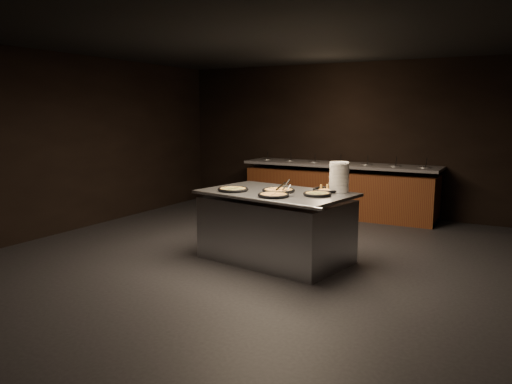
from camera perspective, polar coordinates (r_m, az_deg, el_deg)
room at (r=6.28m, az=-1.26°, el=4.51°), size 7.02×8.02×2.92m
salad_bar at (r=9.63m, az=9.40°, el=-0.09°), size 3.70×0.83×1.18m
serving_counter at (r=6.65m, az=2.28°, el=-4.06°), size 2.10×1.55×0.92m
plate_stack at (r=6.60m, az=9.48°, el=1.68°), size 0.25×0.25×0.39m
pan_veggie_whole at (r=6.64m, az=-2.65°, el=0.31°), size 0.41×0.41×0.04m
pan_cheese_whole at (r=6.55m, az=2.59°, el=0.19°), size 0.43×0.43×0.04m
pan_cheese_slices_a at (r=6.66m, az=8.18°, el=0.25°), size 0.39×0.39×0.04m
pan_cheese_slices_b at (r=6.17m, az=2.02°, el=-0.35°), size 0.39×0.39×0.04m
pan_veggie_slices at (r=6.30m, az=7.01°, el=-0.22°), size 0.36×0.36×0.04m
server_left at (r=6.56m, az=3.66°, el=0.68°), size 0.09×0.32×0.15m
server_right at (r=6.27m, az=3.11°, el=0.37°), size 0.33×0.20×0.17m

